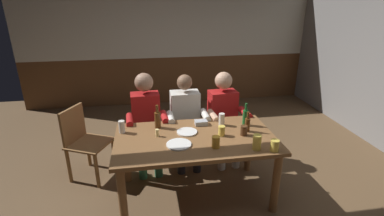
# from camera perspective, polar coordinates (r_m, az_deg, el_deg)

# --- Properties ---
(ground_plane) EXTENTS (7.10, 7.10, 0.00)m
(ground_plane) POSITION_cam_1_polar(r_m,az_deg,el_deg) (3.49, 0.27, -15.47)
(ground_plane) COLOR brown
(back_wall_upper) EXTENTS (5.66, 0.12, 1.57)m
(back_wall_upper) POSITION_cam_1_polar(r_m,az_deg,el_deg) (5.81, -4.97, 17.62)
(back_wall_upper) COLOR beige
(back_wall_wainscot) EXTENTS (5.66, 0.12, 0.95)m
(back_wall_wainscot) POSITION_cam_1_polar(r_m,az_deg,el_deg) (6.02, -4.60, 5.61)
(back_wall_wainscot) COLOR brown
(back_wall_wainscot) RESTS_ON ground_plane
(dining_table) EXTENTS (1.66, 0.95, 0.72)m
(dining_table) POSITION_cam_1_polar(r_m,az_deg,el_deg) (3.06, 0.68, -7.42)
(dining_table) COLOR brown
(dining_table) RESTS_ON ground_plane
(person_0) EXTENTS (0.50, 0.53, 1.23)m
(person_0) POSITION_cam_1_polar(r_m,az_deg,el_deg) (3.62, -9.00, -1.93)
(person_0) COLOR #AD1919
(person_0) RESTS_ON ground_plane
(person_1) EXTENTS (0.50, 0.52, 1.19)m
(person_1) POSITION_cam_1_polar(r_m,az_deg,el_deg) (3.67, -1.23, -1.79)
(person_1) COLOR silver
(person_1) RESTS_ON ground_plane
(person_2) EXTENTS (0.52, 0.54, 1.20)m
(person_2) POSITION_cam_1_polar(r_m,az_deg,el_deg) (3.76, 6.38, -1.06)
(person_2) COLOR #AD1919
(person_2) RESTS_ON ground_plane
(chair_empty_near_left) EXTENTS (0.59, 0.59, 0.88)m
(chair_empty_near_left) POSITION_cam_1_polar(r_m,az_deg,el_deg) (3.70, -20.64, -6.05)
(chair_empty_near_left) COLOR brown
(chair_empty_near_left) RESTS_ON ground_plane
(table_candle) EXTENTS (0.04, 0.04, 0.08)m
(table_candle) POSITION_cam_1_polar(r_m,az_deg,el_deg) (3.03, -6.90, -4.90)
(table_candle) COLOR #F9E08C
(table_candle) RESTS_ON dining_table
(condiment_caddy) EXTENTS (0.14, 0.10, 0.05)m
(condiment_caddy) POSITION_cam_1_polar(r_m,az_deg,el_deg) (3.28, 1.80, -2.90)
(condiment_caddy) COLOR #B2B7BC
(condiment_caddy) RESTS_ON dining_table
(plate_0) EXTENTS (0.25, 0.25, 0.01)m
(plate_0) POSITION_cam_1_polar(r_m,az_deg,el_deg) (2.86, -2.61, -7.19)
(plate_0) COLOR white
(plate_0) RESTS_ON dining_table
(plate_1) EXTENTS (0.22, 0.22, 0.01)m
(plate_1) POSITION_cam_1_polar(r_m,az_deg,el_deg) (3.10, -0.99, -4.76)
(plate_1) COLOR white
(plate_1) RESTS_ON dining_table
(bottle_0) EXTENTS (0.07, 0.07, 0.27)m
(bottle_0) POSITION_cam_1_polar(r_m,az_deg,el_deg) (3.20, -6.83, -2.21)
(bottle_0) COLOR #593314
(bottle_0) RESTS_ON dining_table
(bottle_1) EXTENTS (0.05, 0.05, 0.23)m
(bottle_1) POSITION_cam_1_polar(r_m,az_deg,el_deg) (3.16, 10.91, -3.14)
(bottle_1) COLOR #593314
(bottle_1) RESTS_ON dining_table
(bottle_2) EXTENTS (0.06, 0.06, 0.26)m
(bottle_2) POSITION_cam_1_polar(r_m,az_deg,el_deg) (3.30, 10.51, -1.74)
(bottle_2) COLOR #195923
(bottle_2) RESTS_ON dining_table
(pint_glass_0) EXTENTS (0.08, 0.08, 0.11)m
(pint_glass_0) POSITION_cam_1_polar(r_m,az_deg,el_deg) (2.84, 16.04, -7.17)
(pint_glass_0) COLOR #E5C64C
(pint_glass_0) RESTS_ON dining_table
(pint_glass_1) EXTENTS (0.07, 0.07, 0.14)m
(pint_glass_1) POSITION_cam_1_polar(r_m,az_deg,el_deg) (3.17, -13.72, -3.64)
(pint_glass_1) COLOR white
(pint_glass_1) RESTS_ON dining_table
(pint_glass_2) EXTENTS (0.07, 0.07, 0.14)m
(pint_glass_2) POSITION_cam_1_polar(r_m,az_deg,el_deg) (3.27, 5.89, -2.26)
(pint_glass_2) COLOR white
(pint_glass_2) RESTS_ON dining_table
(pint_glass_3) EXTENTS (0.07, 0.07, 0.11)m
(pint_glass_3) POSITION_cam_1_polar(r_m,az_deg,el_deg) (3.04, 5.88, -4.52)
(pint_glass_3) COLOR #E5C64C
(pint_glass_3) RESTS_ON dining_table
(pint_glass_4) EXTENTS (0.08, 0.08, 0.12)m
(pint_glass_4) POSITION_cam_1_polar(r_m,az_deg,el_deg) (2.80, 4.73, -6.72)
(pint_glass_4) COLOR gold
(pint_glass_4) RESTS_ON dining_table
(pint_glass_5) EXTENTS (0.08, 0.08, 0.15)m
(pint_glass_5) POSITION_cam_1_polar(r_m,az_deg,el_deg) (2.82, 12.72, -6.64)
(pint_glass_5) COLOR #E5C64C
(pint_glass_5) RESTS_ON dining_table
(pint_glass_6) EXTENTS (0.07, 0.07, 0.11)m
(pint_glass_6) POSITION_cam_1_polar(r_m,az_deg,el_deg) (3.08, 10.21, -4.40)
(pint_glass_6) COLOR #4C2D19
(pint_glass_6) RESTS_ON dining_table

